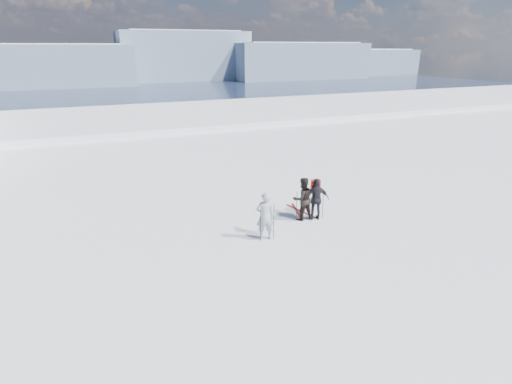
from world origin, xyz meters
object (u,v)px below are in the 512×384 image
(skier_pack, at_px, (316,199))
(skis_loose, at_px, (299,211))
(skier_grey, at_px, (265,216))
(skier_dark, at_px, (302,199))

(skier_pack, distance_m, skis_loose, 1.32)
(skier_grey, distance_m, skier_dark, 2.32)
(skier_dark, bearing_deg, skier_grey, 25.94)
(skier_grey, height_order, skier_dark, skier_grey)
(skier_dark, xyz_separation_m, skis_loose, (0.29, 0.80, -0.87))
(skier_grey, xyz_separation_m, skier_pack, (2.62, 0.83, -0.04))
(skier_dark, distance_m, skier_pack, 0.56)
(skier_grey, height_order, skis_loose, skier_grey)
(skier_pack, height_order, skis_loose, skier_pack)
(skier_dark, height_order, skis_loose, skier_dark)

